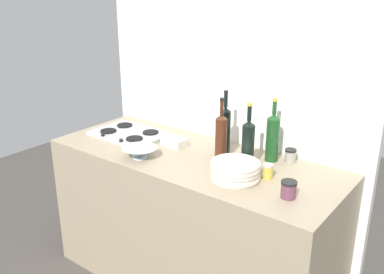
{
  "coord_description": "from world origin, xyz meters",
  "views": [
    {
      "loc": [
        1.43,
        -1.86,
        1.87
      ],
      "look_at": [
        0.0,
        0.0,
        1.02
      ],
      "focal_mm": 40.06,
      "sensor_mm": 36.0,
      "label": 1
    }
  ],
  "objects_px": {
    "mixing_bowl": "(140,152)",
    "condiment_jar_spare": "(268,171)",
    "plate_stack": "(235,170)",
    "wine_bottle_mid_left": "(273,137)",
    "wine_bottle_leftmost": "(221,136)",
    "wine_bottle_rightmost": "(248,143)",
    "condiment_jar_rear": "(290,156)",
    "condiment_jar_front": "(289,189)",
    "butter_dish": "(174,142)",
    "stovetop_hob": "(129,134)",
    "wine_bottle_mid_right": "(225,129)"
  },
  "relations": [
    {
      "from": "stovetop_hob",
      "to": "wine_bottle_leftmost",
      "type": "relative_size",
      "value": 1.33
    },
    {
      "from": "wine_bottle_leftmost",
      "to": "wine_bottle_rightmost",
      "type": "relative_size",
      "value": 1.0
    },
    {
      "from": "wine_bottle_rightmost",
      "to": "condiment_jar_spare",
      "type": "relative_size",
      "value": 4.67
    },
    {
      "from": "mixing_bowl",
      "to": "butter_dish",
      "type": "bearing_deg",
      "value": 81.39
    },
    {
      "from": "wine_bottle_mid_right",
      "to": "condiment_jar_spare",
      "type": "xyz_separation_m",
      "value": [
        0.38,
        -0.17,
        -0.11
      ]
    },
    {
      "from": "mixing_bowl",
      "to": "condiment_jar_spare",
      "type": "height_order",
      "value": "condiment_jar_spare"
    },
    {
      "from": "stovetop_hob",
      "to": "wine_bottle_mid_left",
      "type": "xyz_separation_m",
      "value": [
        0.95,
        0.2,
        0.13
      ]
    },
    {
      "from": "wine_bottle_mid_left",
      "to": "wine_bottle_leftmost",
      "type": "bearing_deg",
      "value": -145.08
    },
    {
      "from": "butter_dish",
      "to": "condiment_jar_rear",
      "type": "height_order",
      "value": "condiment_jar_rear"
    },
    {
      "from": "butter_dish",
      "to": "condiment_jar_front",
      "type": "height_order",
      "value": "condiment_jar_front"
    },
    {
      "from": "wine_bottle_mid_left",
      "to": "condiment_jar_front",
      "type": "relative_size",
      "value": 4.33
    },
    {
      "from": "butter_dish",
      "to": "condiment_jar_front",
      "type": "distance_m",
      "value": 0.89
    },
    {
      "from": "wine_bottle_mid_right",
      "to": "condiment_jar_rear",
      "type": "bearing_deg",
      "value": 15.41
    },
    {
      "from": "condiment_jar_rear",
      "to": "condiment_jar_spare",
      "type": "height_order",
      "value": "condiment_jar_spare"
    },
    {
      "from": "butter_dish",
      "to": "mixing_bowl",
      "type": "bearing_deg",
      "value": -98.61
    },
    {
      "from": "mixing_bowl",
      "to": "condiment_jar_spare",
      "type": "distance_m",
      "value": 0.76
    },
    {
      "from": "butter_dish",
      "to": "condiment_jar_rear",
      "type": "relative_size",
      "value": 1.93
    },
    {
      "from": "plate_stack",
      "to": "wine_bottle_leftmost",
      "type": "xyz_separation_m",
      "value": [
        -0.21,
        0.17,
        0.09
      ]
    },
    {
      "from": "butter_dish",
      "to": "wine_bottle_leftmost",
      "type": "bearing_deg",
      "value": -0.61
    },
    {
      "from": "wine_bottle_mid_left",
      "to": "mixing_bowl",
      "type": "distance_m",
      "value": 0.77
    },
    {
      "from": "wine_bottle_rightmost",
      "to": "condiment_jar_spare",
      "type": "distance_m",
      "value": 0.2
    },
    {
      "from": "plate_stack",
      "to": "condiment_jar_front",
      "type": "distance_m",
      "value": 0.31
    },
    {
      "from": "plate_stack",
      "to": "stovetop_hob",
      "type": "bearing_deg",
      "value": 171.66
    },
    {
      "from": "wine_bottle_leftmost",
      "to": "condiment_jar_front",
      "type": "distance_m",
      "value": 0.56
    },
    {
      "from": "wine_bottle_mid_right",
      "to": "wine_bottle_leftmost",
      "type": "bearing_deg",
      "value": -68.03
    },
    {
      "from": "plate_stack",
      "to": "wine_bottle_mid_left",
      "type": "relative_size",
      "value": 0.72
    },
    {
      "from": "stovetop_hob",
      "to": "butter_dish",
      "type": "distance_m",
      "value": 0.36
    },
    {
      "from": "wine_bottle_mid_left",
      "to": "wine_bottle_rightmost",
      "type": "relative_size",
      "value": 1.0
    },
    {
      "from": "wine_bottle_mid_right",
      "to": "butter_dish",
      "type": "bearing_deg",
      "value": -161.52
    },
    {
      "from": "wine_bottle_leftmost",
      "to": "condiment_jar_rear",
      "type": "bearing_deg",
      "value": 32.06
    },
    {
      "from": "condiment_jar_rear",
      "to": "condiment_jar_spare",
      "type": "distance_m",
      "value": 0.28
    },
    {
      "from": "condiment_jar_rear",
      "to": "wine_bottle_leftmost",
      "type": "bearing_deg",
      "value": -147.94
    },
    {
      "from": "stovetop_hob",
      "to": "condiment_jar_front",
      "type": "distance_m",
      "value": 1.24
    },
    {
      "from": "mixing_bowl",
      "to": "butter_dish",
      "type": "relative_size",
      "value": 1.38
    },
    {
      "from": "wine_bottle_mid_left",
      "to": "condiment_jar_front",
      "type": "distance_m",
      "value": 0.47
    },
    {
      "from": "wine_bottle_rightmost",
      "to": "butter_dish",
      "type": "bearing_deg",
      "value": 179.69
    },
    {
      "from": "wine_bottle_mid_right",
      "to": "mixing_bowl",
      "type": "relative_size",
      "value": 1.85
    },
    {
      "from": "stovetop_hob",
      "to": "condiment_jar_rear",
      "type": "height_order",
      "value": "condiment_jar_rear"
    },
    {
      "from": "butter_dish",
      "to": "condiment_jar_spare",
      "type": "xyz_separation_m",
      "value": [
        0.69,
        -0.07,
        0.01
      ]
    },
    {
      "from": "plate_stack",
      "to": "condiment_jar_spare",
      "type": "height_order",
      "value": "plate_stack"
    },
    {
      "from": "wine_bottle_mid_left",
      "to": "wine_bottle_mid_right",
      "type": "xyz_separation_m",
      "value": [
        -0.28,
        -0.06,
        0.0
      ]
    },
    {
      "from": "wine_bottle_mid_left",
      "to": "wine_bottle_rightmost",
      "type": "bearing_deg",
      "value": -110.64
    },
    {
      "from": "condiment_jar_rear",
      "to": "wine_bottle_rightmost",
      "type": "bearing_deg",
      "value": -127.32
    },
    {
      "from": "wine_bottle_rightmost",
      "to": "condiment_jar_spare",
      "type": "xyz_separation_m",
      "value": [
        0.16,
        -0.06,
        -0.1
      ]
    },
    {
      "from": "wine_bottle_leftmost",
      "to": "condiment_jar_front",
      "type": "height_order",
      "value": "wine_bottle_leftmost"
    },
    {
      "from": "wine_bottle_mid_left",
      "to": "wine_bottle_rightmost",
      "type": "distance_m",
      "value": 0.18
    },
    {
      "from": "wine_bottle_rightmost",
      "to": "butter_dish",
      "type": "distance_m",
      "value": 0.54
    },
    {
      "from": "stovetop_hob",
      "to": "condiment_jar_front",
      "type": "relative_size",
      "value": 5.71
    },
    {
      "from": "wine_bottle_leftmost",
      "to": "butter_dish",
      "type": "relative_size",
      "value": 2.45
    },
    {
      "from": "wine_bottle_leftmost",
      "to": "wine_bottle_mid_left",
      "type": "xyz_separation_m",
      "value": [
        0.24,
        0.17,
        0.0
      ]
    }
  ]
}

